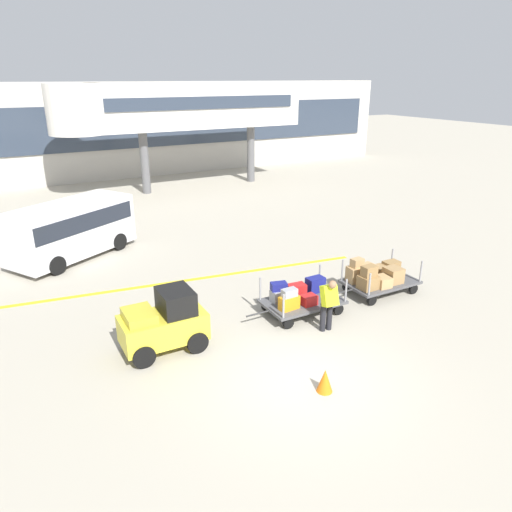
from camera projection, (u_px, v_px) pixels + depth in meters
ground_plane at (303, 377)px, 11.02m from camera, size 120.00×120.00×0.00m
apron_lead_line at (112, 291)px, 15.41m from camera, size 17.30×2.72×0.01m
terminal_building at (79, 132)px, 31.11m from camera, size 47.45×2.51×6.22m
jet_bridge at (172, 107)px, 27.60m from camera, size 14.98×3.00×6.22m
baggage_tug at (164, 323)px, 11.90m from camera, size 2.11×1.25×1.58m
baggage_cart_lead at (299, 297)px, 13.87m from camera, size 3.01×1.43×1.10m
baggage_cart_middle at (376, 276)px, 15.13m from camera, size 3.01×1.43×1.19m
baggage_handler at (328, 302)px, 12.71m from camera, size 0.44×0.46×1.56m
shuttle_van at (70, 226)px, 17.93m from camera, size 5.10×4.08×2.10m
safety_cone_far at (325, 380)px, 10.44m from camera, size 0.36×0.36×0.55m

